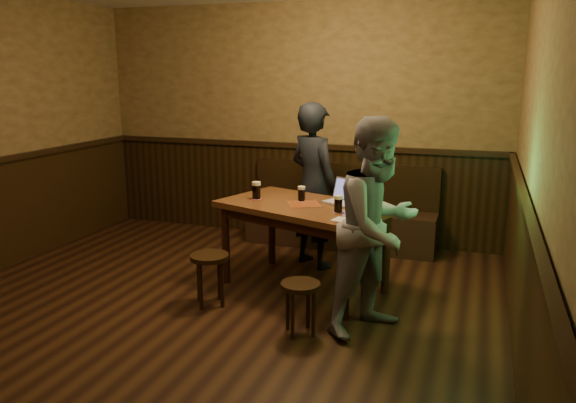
# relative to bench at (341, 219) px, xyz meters

# --- Properties ---
(room) EXTENTS (5.04, 6.04, 2.84)m
(room) POSITION_rel_bench_xyz_m (-0.64, -2.53, 0.89)
(room) COLOR black
(room) RESTS_ON ground
(bench) EXTENTS (2.20, 0.50, 0.95)m
(bench) POSITION_rel_bench_xyz_m (0.00, 0.00, 0.00)
(bench) COLOR black
(bench) RESTS_ON ground
(pub_table) EXTENTS (1.72, 1.31, 0.82)m
(pub_table) POSITION_rel_bench_xyz_m (0.00, -1.43, 0.40)
(pub_table) COLOR #543118
(pub_table) RESTS_ON ground
(stool_left) EXTENTS (0.40, 0.40, 0.46)m
(stool_left) POSITION_rel_bench_xyz_m (-0.66, -2.07, 0.05)
(stool_left) COLOR black
(stool_left) RESTS_ON ground
(stool_right) EXTENTS (0.37, 0.37, 0.42)m
(stool_right) POSITION_rel_bench_xyz_m (0.26, -2.35, 0.02)
(stool_right) COLOR black
(stool_right) RESTS_ON ground
(pint_left) EXTENTS (0.11, 0.11, 0.17)m
(pint_left) POSITION_rel_bench_xyz_m (-0.49, -1.39, 0.59)
(pint_left) COLOR maroon
(pint_left) RESTS_ON pub_table
(pint_mid) EXTENTS (0.09, 0.09, 0.14)m
(pint_mid) POSITION_rel_bench_xyz_m (-0.06, -1.33, 0.58)
(pint_mid) COLOR maroon
(pint_mid) RESTS_ON pub_table
(pint_right) EXTENTS (0.10, 0.10, 0.15)m
(pint_right) POSITION_rel_bench_xyz_m (0.37, -1.64, 0.58)
(pint_right) COLOR maroon
(pint_right) RESTS_ON pub_table
(laptop) EXTENTS (0.39, 0.36, 0.22)m
(laptop) POSITION_rel_bench_xyz_m (0.33, -1.28, 0.56)
(laptop) COLOR silver
(laptop) RESTS_ON pub_table
(menu) EXTENTS (0.25, 0.20, 0.00)m
(menu) POSITION_rel_bench_xyz_m (0.50, -1.88, 0.51)
(menu) COLOR silver
(menu) RESTS_ON pub_table
(person_suit) EXTENTS (0.75, 0.67, 1.71)m
(person_suit) POSITION_rel_bench_xyz_m (-0.11, -0.77, 0.54)
(person_suit) COLOR black
(person_suit) RESTS_ON ground
(person_grey) EXTENTS (0.98, 1.03, 1.69)m
(person_grey) POSITION_rel_bench_xyz_m (0.80, -2.08, 0.53)
(person_grey) COLOR gray
(person_grey) RESTS_ON ground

